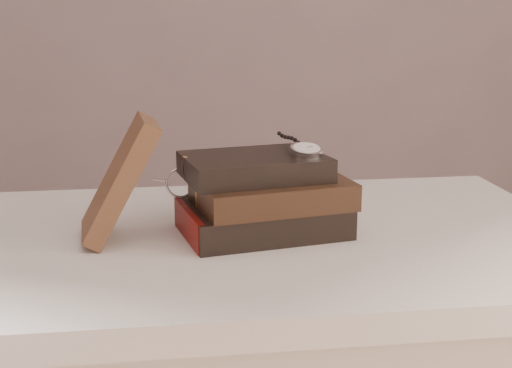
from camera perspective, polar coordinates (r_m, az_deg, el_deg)
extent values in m
cube|color=silver|center=(1.09, -0.71, -4.93)|extent=(1.00, 0.60, 0.04)
cube|color=white|center=(1.11, -0.70, -7.85)|extent=(0.88, 0.49, 0.08)
cube|color=black|center=(1.08, 0.53, -2.71)|extent=(0.26, 0.20, 0.04)
cube|color=#F5EAC9|center=(1.08, 0.67, -2.70)|extent=(0.25, 0.19, 0.03)
cube|color=gold|center=(1.07, -5.65, -2.91)|extent=(0.01, 0.01, 0.04)
cube|color=#6C0D09|center=(1.05, -5.30, -3.27)|extent=(0.04, 0.15, 0.04)
cube|color=black|center=(1.07, 1.26, -0.65)|extent=(0.24, 0.19, 0.04)
cube|color=#F5EAC9|center=(1.07, 1.41, -0.63)|extent=(0.23, 0.18, 0.03)
cube|color=gold|center=(1.06, -4.59, -0.82)|extent=(0.01, 0.01, 0.04)
cube|color=black|center=(1.07, -0.13, 1.38)|extent=(0.23, 0.18, 0.03)
cube|color=#F5EAC9|center=(1.07, 0.02, 1.39)|extent=(0.22, 0.16, 0.03)
cube|color=gold|center=(1.06, -5.58, 1.24)|extent=(0.01, 0.01, 0.03)
cube|color=#43291A|center=(1.05, -10.68, 0.39)|extent=(0.13, 0.13, 0.18)
cylinder|color=silver|center=(1.07, 4.01, 2.63)|extent=(0.06, 0.06, 0.02)
cylinder|color=white|center=(1.06, 4.02, 2.86)|extent=(0.05, 0.05, 0.01)
torus|color=silver|center=(1.06, 4.02, 2.83)|extent=(0.05, 0.05, 0.01)
cylinder|color=silver|center=(1.09, 3.45, 2.91)|extent=(0.01, 0.01, 0.01)
cube|color=black|center=(1.07, 3.90, 2.97)|extent=(0.00, 0.01, 0.00)
cube|color=black|center=(1.07, 4.26, 2.92)|extent=(0.01, 0.00, 0.00)
sphere|color=black|center=(1.10, 3.37, 3.27)|extent=(0.01, 0.01, 0.01)
sphere|color=black|center=(1.11, 3.10, 3.49)|extent=(0.01, 0.01, 0.01)
sphere|color=black|center=(1.12, 2.84, 3.63)|extent=(0.01, 0.01, 0.01)
sphere|color=black|center=(1.14, 2.58, 3.68)|extent=(0.01, 0.01, 0.01)
sphere|color=black|center=(1.15, 2.33, 3.72)|extent=(0.01, 0.01, 0.01)
sphere|color=black|center=(1.16, 2.08, 3.82)|extent=(0.01, 0.01, 0.01)
sphere|color=black|center=(1.18, 1.84, 4.01)|extent=(0.01, 0.01, 0.01)
torus|color=silver|center=(1.11, -5.98, 0.07)|extent=(0.05, 0.02, 0.05)
torus|color=silver|center=(1.12, -3.46, 0.28)|extent=(0.05, 0.02, 0.05)
cylinder|color=silver|center=(1.11, -4.72, 0.32)|extent=(0.01, 0.01, 0.00)
cylinder|color=silver|center=(1.16, -7.59, 0.32)|extent=(0.02, 0.10, 0.03)
cylinder|color=silver|center=(1.18, -3.13, 0.67)|extent=(0.02, 0.10, 0.03)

